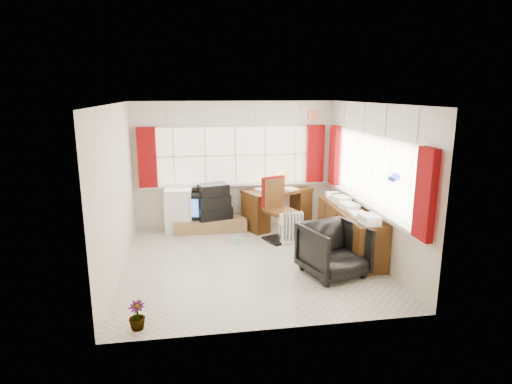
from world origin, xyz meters
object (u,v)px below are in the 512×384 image
(desk_lamp, at_px, (287,174))
(mini_fridge, at_px, (179,210))
(credenza, at_px, (350,230))
(task_chair, at_px, (276,207))
(radiator, at_px, (292,231))
(office_chair, at_px, (334,250))
(crt_tv, at_px, (190,205))
(desk, at_px, (277,206))
(tv_bench, at_px, (210,225))

(desk_lamp, bearing_deg, mini_fridge, -175.46)
(credenza, xyz_separation_m, mini_fridge, (-2.87, 1.60, 0.03))
(task_chair, relative_size, radiator, 1.97)
(desk_lamp, distance_m, office_chair, 2.71)
(crt_tv, bearing_deg, desk, -2.85)
(office_chair, xyz_separation_m, crt_tv, (-2.07, 2.54, 0.11))
(task_chair, xyz_separation_m, radiator, (0.22, -0.34, -0.38))
(task_chair, relative_size, tv_bench, 0.83)
(office_chair, relative_size, tv_bench, 0.61)
(desk, bearing_deg, office_chair, -82.23)
(task_chair, distance_m, credenza, 1.41)
(desk, bearing_deg, task_chair, -103.47)
(radiator, xyz_separation_m, mini_fridge, (-2.00, 1.08, 0.19))
(crt_tv, bearing_deg, tv_bench, -23.74)
(radiator, height_order, mini_fridge, mini_fridge)
(office_chair, distance_m, mini_fridge, 3.35)
(desk, xyz_separation_m, task_chair, (-0.18, -0.73, 0.19))
(desk, height_order, crt_tv, desk)
(desk, relative_size, task_chair, 1.28)
(desk_lamp, relative_size, credenza, 0.19)
(radiator, bearing_deg, crt_tv, 146.90)
(task_chair, xyz_separation_m, credenza, (1.09, -0.87, -0.22))
(desk, height_order, radiator, desk)
(desk_lamp, relative_size, mini_fridge, 0.45)
(tv_bench, xyz_separation_m, mini_fridge, (-0.59, 0.08, 0.30))
(radiator, bearing_deg, desk, 92.28)
(office_chair, bearing_deg, task_chair, 89.16)
(radiator, relative_size, mini_fridge, 0.69)
(task_chair, bearing_deg, crt_tv, 152.32)
(desk, relative_size, desk_lamp, 3.91)
(crt_tv, distance_m, mini_fridge, 0.24)
(office_chair, height_order, crt_tv, office_chair)
(desk_lamp, distance_m, crt_tv, 2.04)
(desk, bearing_deg, crt_tv, 177.15)
(desk, distance_m, office_chair, 2.48)
(desk, xyz_separation_m, radiator, (0.04, -1.08, -0.19))
(office_chair, distance_m, tv_bench, 2.93)
(desk_lamp, bearing_deg, office_chair, -87.66)
(radiator, relative_size, crt_tv, 0.89)
(task_chair, bearing_deg, mini_fridge, 157.58)
(office_chair, height_order, radiator, office_chair)
(desk_lamp, bearing_deg, crt_tv, -177.49)
(radiator, xyz_separation_m, tv_bench, (-1.40, 1.00, -0.11))
(credenza, bearing_deg, mini_fridge, 150.87)
(task_chair, relative_size, office_chair, 1.35)
(desk, bearing_deg, desk_lamp, 37.28)
(radiator, distance_m, mini_fridge, 2.28)
(desk_lamp, distance_m, mini_fridge, 2.27)
(tv_bench, relative_size, mini_fridge, 1.64)
(tv_bench, bearing_deg, mini_fridge, 172.33)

